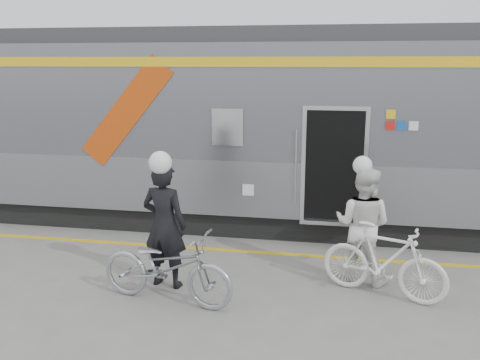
% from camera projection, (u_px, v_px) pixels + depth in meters
% --- Properties ---
extents(ground, '(90.00, 90.00, 0.00)m').
position_uv_depth(ground, '(232.00, 306.00, 7.38)').
color(ground, slate).
rests_on(ground, ground).
extents(train, '(24.00, 3.17, 4.10)m').
position_uv_depth(train, '(233.00, 127.00, 11.06)').
color(train, black).
rests_on(train, ground).
extents(safety_strip, '(24.00, 0.12, 0.01)m').
position_uv_depth(safety_strip, '(254.00, 252.00, 9.44)').
color(safety_strip, gold).
rests_on(safety_strip, ground).
extents(man, '(0.80, 0.59, 1.99)m').
position_uv_depth(man, '(165.00, 225.00, 7.84)').
color(man, black).
rests_on(man, ground).
extents(bicycle_left, '(2.18, 1.07, 1.09)m').
position_uv_depth(bicycle_left, '(167.00, 267.00, 7.38)').
color(bicycle_left, '#9EA1A5').
rests_on(bicycle_left, ground).
extents(woman, '(1.10, 0.98, 1.87)m').
position_uv_depth(woman, '(363.00, 225.00, 8.05)').
color(woman, white).
rests_on(woman, ground).
extents(bicycle_right, '(1.95, 1.16, 1.13)m').
position_uv_depth(bicycle_right, '(384.00, 261.00, 7.55)').
color(bicycle_right, silver).
rests_on(bicycle_right, ground).
extents(helmet_man, '(0.34, 0.34, 0.34)m').
position_uv_depth(helmet_man, '(162.00, 151.00, 7.57)').
color(helmet_man, white).
rests_on(helmet_man, man).
extents(helmet_woman, '(0.30, 0.30, 0.30)m').
position_uv_depth(helmet_woman, '(366.00, 157.00, 7.80)').
color(helmet_woman, white).
rests_on(helmet_woman, woman).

